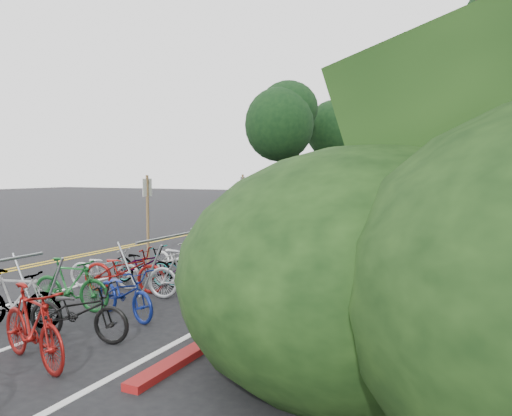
% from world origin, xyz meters
% --- Properties ---
extents(road_markings, '(7.47, 80.00, 0.01)m').
position_xyz_m(road_markings, '(0.63, 10.10, 0.00)').
color(road_markings, gold).
rests_on(road_markings, ground).
extents(red_curb, '(0.25, 28.00, 0.10)m').
position_xyz_m(red_curb, '(5.70, 12.00, 0.05)').
color(red_curb, maroon).
rests_on(red_curb, ground).
extents(bike_racks_rest, '(1.14, 23.00, 1.17)m').
position_xyz_m(bike_racks_rest, '(3.00, 13.00, 0.85)').
color(bike_racks_rest, gray).
rests_on(bike_racks_rest, ground).
extents(signposts_rest, '(0.08, 18.40, 2.50)m').
position_xyz_m(signposts_rest, '(0.60, 14.00, 1.43)').
color(signposts_rest, brown).
rests_on(signposts_rest, ground).
extents(bike_front, '(1.00, 1.77, 0.88)m').
position_xyz_m(bike_front, '(1.72, 2.00, 0.44)').
color(bike_front, '#9E9EA3').
rests_on(bike_front, ground).
extents(bike_valet, '(3.38, 13.33, 1.08)m').
position_xyz_m(bike_valet, '(3.05, 2.33, 0.47)').
color(bike_valet, slate).
rests_on(bike_valet, ground).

